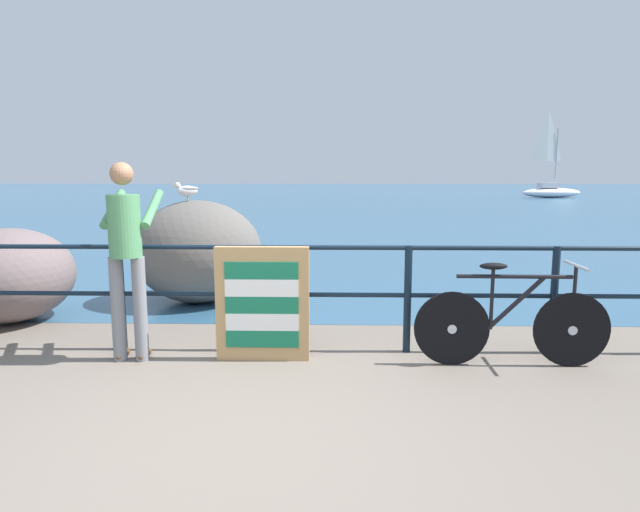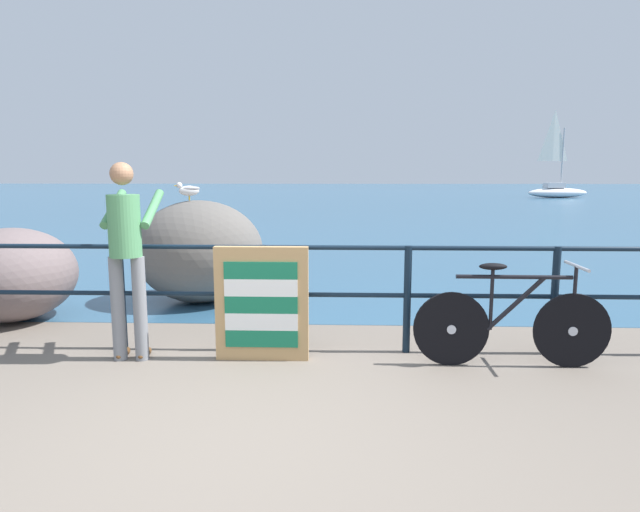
# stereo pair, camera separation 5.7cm
# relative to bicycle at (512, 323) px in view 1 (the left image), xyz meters

# --- Properties ---
(ground_plane) EXTENTS (120.00, 120.00, 0.10)m
(ground_plane) POSITION_rel_bicycle_xyz_m (-2.23, 18.57, -0.44)
(ground_plane) COLOR #6B6056
(sea_surface) EXTENTS (120.00, 90.00, 0.01)m
(sea_surface) POSITION_rel_bicycle_xyz_m (-2.23, 46.24, -0.39)
(sea_surface) COLOR #2D5675
(sea_surface) RESTS_ON ground_plane
(promenade_railing) EXTENTS (8.24, 0.07, 1.02)m
(promenade_railing) POSITION_rel_bicycle_xyz_m (-2.23, 0.35, 0.25)
(promenade_railing) COLOR black
(promenade_railing) RESTS_ON ground_plane
(bicycle) EXTENTS (1.70, 0.48, 0.92)m
(bicycle) POSITION_rel_bicycle_xyz_m (0.00, 0.00, 0.00)
(bicycle) COLOR black
(bicycle) RESTS_ON ground_plane
(person_at_railing) EXTENTS (0.46, 0.64, 1.78)m
(person_at_railing) POSITION_rel_bicycle_xyz_m (-3.40, 0.07, 0.60)
(person_at_railing) COLOR slate
(person_at_railing) RESTS_ON ground_plane
(folded_deckchair_stack) EXTENTS (0.84, 0.10, 1.04)m
(folded_deckchair_stack) POSITION_rel_bicycle_xyz_m (-2.21, 0.10, 0.13)
(folded_deckchair_stack) COLOR tan
(folded_deckchair_stack) RESTS_ON ground_plane
(breakwater_boulder_main) EXTENTS (1.67, 1.47, 1.34)m
(breakwater_boulder_main) POSITION_rel_bicycle_xyz_m (-3.35, 2.32, 0.28)
(breakwater_boulder_main) COLOR #605B56
(breakwater_boulder_main) RESTS_ON ground
(breakwater_boulder_left) EXTENTS (1.39, 1.49, 1.07)m
(breakwater_boulder_left) POSITION_rel_bicycle_xyz_m (-5.27, 1.33, 0.15)
(breakwater_boulder_left) COLOR #6D5D5D
(breakwater_boulder_left) RESTS_ON ground
(seagull) EXTENTS (0.33, 0.22, 0.23)m
(seagull) POSITION_rel_bicycle_xyz_m (-3.44, 2.25, 1.09)
(seagull) COLOR gold
(seagull) RESTS_ON breakwater_boulder_main
(sailboat) EXTENTS (4.55, 1.96, 6.16)m
(sailboat) POSITION_rel_bicycle_xyz_m (14.03, 34.51, 0.32)
(sailboat) COLOR white
(sailboat) RESTS_ON sea_surface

